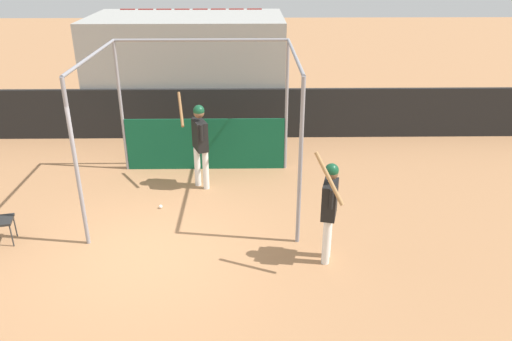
{
  "coord_description": "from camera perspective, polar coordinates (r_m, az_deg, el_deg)",
  "views": [
    {
      "loc": [
        1.73,
        -7.23,
        4.79
      ],
      "look_at": [
        1.86,
        1.11,
        1.01
      ],
      "focal_mm": 35.0,
      "sensor_mm": 36.0,
      "label": 1
    }
  ],
  "objects": [
    {
      "name": "bleacher_section",
      "position": [
        14.93,
        -7.66,
        11.47
      ],
      "size": [
        5.4,
        3.2,
        3.02
      ],
      "color": "#9E9E99",
      "rests_on": "ground"
    },
    {
      "name": "batting_cage",
      "position": [
        10.78,
        -6.15,
        4.99
      ],
      "size": [
        3.76,
        3.26,
        2.99
      ],
      "color": "gray",
      "rests_on": "ground"
    },
    {
      "name": "outfield_wall",
      "position": [
        13.56,
        -8.22,
        6.45
      ],
      "size": [
        24.0,
        0.12,
        1.34
      ],
      "color": "black",
      "rests_on": "ground"
    },
    {
      "name": "baseball",
      "position": [
        10.13,
        -10.85,
        -4.07
      ],
      "size": [
        0.07,
        0.07,
        0.07
      ],
      "color": "white",
      "rests_on": "ground"
    },
    {
      "name": "player_batter",
      "position": [
        10.46,
        -6.47,
        3.71
      ],
      "size": [
        0.68,
        0.83,
        1.98
      ],
      "rotation": [
        0.0,
        0.0,
        1.94
      ],
      "color": "white",
      "rests_on": "ground"
    },
    {
      "name": "ground_plane",
      "position": [
        8.85,
        -12.16,
        -9.03
      ],
      "size": [
        60.0,
        60.0,
        0.0
      ],
      "primitive_type": "plane",
      "color": "#A8754C"
    },
    {
      "name": "player_waiting",
      "position": [
        7.99,
        8.4,
        -3.81
      ],
      "size": [
        0.49,
        0.81,
        2.03
      ],
      "rotation": [
        0.0,
        0.0,
        -1.82
      ],
      "color": "white",
      "rests_on": "ground"
    }
  ]
}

